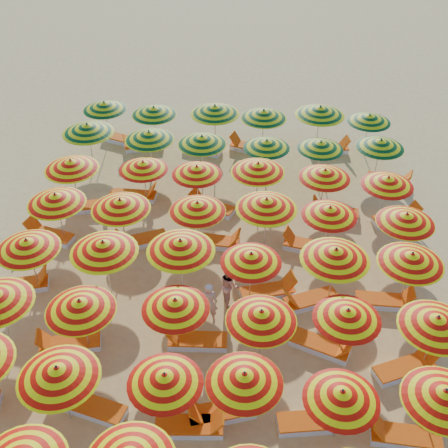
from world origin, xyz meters
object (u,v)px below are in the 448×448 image
(umbrella_28, at_px, (330,211))
(lounger_34, at_px, (329,149))
(umbrella_19, at_px, (104,247))
(lounger_32, at_px, (203,149))
(umbrella_18, at_px, (27,245))
(lounger_23, at_px, (307,246))
(lounger_7, at_px, (92,407))
(lounger_18, at_px, (310,300))
(lounger_30, at_px, (122,139))
(umbrella_41, at_px, (380,144))
(umbrella_42, at_px, (104,106))
(umbrella_9, at_px, (244,378))
(umbrella_30, at_px, (71,165))
(umbrella_43, at_px, (154,111))
(umbrella_44, at_px, (215,110))
(lounger_15, at_px, (405,368))
(umbrella_36, at_px, (88,128))
(umbrella_17, at_px, (437,322))
(lounger_9, at_px, (220,413))
(umbrella_34, at_px, (325,174))
(beachgoer_a, at_px, (209,302))
(umbrella_15, at_px, (261,316))
(lounger_31, at_px, (143,146))
(umbrella_47, at_px, (369,118))
(lounger_19, at_px, (385,301))
(beachgoer_b, at_px, (230,285))
(umbrella_8, at_px, (165,379))
(umbrella_24, at_px, (56,199))
(umbrella_39, at_px, (267,144))
(lounger_25, at_px, (135,196))
(lounger_12, at_px, (69,344))
(umbrella_38, at_px, (202,140))
(umbrella_37, at_px, (149,136))
(lounger_27, at_px, (334,213))
(lounger_21, at_px, (141,240))
(umbrella_26, at_px, (197,207))
(lounger_28, at_px, (397,219))
(umbrella_21, at_px, (251,258))
(umbrella_46, at_px, (320,111))
(lounger_33, at_px, (249,148))
(umbrella_27, at_px, (266,204))
(lounger_17, at_px, (269,291))
(lounger_26, at_px, (211,207))
(umbrella_29, at_px, (406,218))
(lounger_10, at_px, (313,422))
(umbrella_40, at_px, (321,145))
(lounger_24, at_px, (93,206))
(umbrella_16, at_px, (348,314))
(umbrella_10, at_px, (342,395))
(lounger_14, at_px, (322,346))
(lounger_29, at_px, (389,181))
(umbrella_32, at_px, (197,170))
(lounger_11, at_px, (404,436))
(umbrella_11, at_px, (444,395))
(lounger_20, at_px, (49,235))

(umbrella_28, distance_m, lounger_34, 6.98)
(umbrella_19, bearing_deg, lounger_32, 77.47)
(umbrella_18, relative_size, lounger_23, 1.27)
(lounger_7, distance_m, lounger_18, 7.17)
(umbrella_28, xyz_separation_m, lounger_30, (-8.68, 6.90, -1.58))
(umbrella_18, distance_m, umbrella_41, 13.56)
(umbrella_42, bearing_deg, umbrella_9, -63.66)
(lounger_23, bearing_deg, umbrella_9, 88.36)
(umbrella_30, xyz_separation_m, umbrella_42, (-0.02, 4.98, -0.09))
(umbrella_9, bearing_deg, umbrella_43, 108.80)
(umbrella_43, xyz_separation_m, umbrella_44, (2.62, 0.01, 0.15))
(lounger_15, bearing_deg, umbrella_36, 115.53)
(umbrella_17, distance_m, lounger_9, 6.06)
(umbrella_34, height_order, beachgoer_a, umbrella_34)
(umbrella_15, xyz_separation_m, lounger_31, (-5.50, 11.26, -1.64))
(umbrella_19, xyz_separation_m, umbrella_47, (9.02, 9.39, -0.22))
(lounger_19, xyz_separation_m, beachgoer_b, (-4.81, -0.25, 0.57))
(umbrella_8, distance_m, umbrella_24, 8.32)
(umbrella_39, xyz_separation_m, lounger_25, (-5.02, -1.70, -1.56))
(lounger_12, bearing_deg, lounger_34, -139.22)
(umbrella_38, relative_size, lounger_9, 1.13)
(umbrella_37, distance_m, lounger_34, 8.02)
(umbrella_37, relative_size, lounger_27, 1.42)
(lounger_19, relative_size, lounger_21, 0.96)
(umbrella_26, distance_m, lounger_28, 7.59)
(umbrella_21, height_order, umbrella_43, umbrella_43)
(umbrella_47, bearing_deg, umbrella_46, 179.90)
(umbrella_19, height_order, lounger_19, umbrella_19)
(umbrella_44, bearing_deg, lounger_15, -61.33)
(lounger_33, bearing_deg, umbrella_27, 115.77)
(lounger_17, height_order, lounger_26, same)
(umbrella_29, distance_m, lounger_10, 7.46)
(umbrella_26, xyz_separation_m, lounger_23, (3.76, 0.20, -1.63))
(umbrella_40, distance_m, lounger_24, 9.13)
(umbrella_8, height_order, beachgoer_a, umbrella_8)
(umbrella_16, bearing_deg, umbrella_10, -98.05)
(lounger_14, bearing_deg, umbrella_16, -0.13)
(lounger_18, height_order, lounger_29, same)
(lounger_29, relative_size, lounger_34, 1.01)
(umbrella_16, height_order, lounger_34, umbrella_16)
(umbrella_39, xyz_separation_m, lounger_30, (-6.52, 2.62, -1.56))
(umbrella_32, distance_m, lounger_32, 4.51)
(lounger_21, bearing_deg, lounger_11, 114.78)
(umbrella_36, xyz_separation_m, lounger_26, (5.19, -2.46, -1.80))
(umbrella_11, relative_size, umbrella_42, 1.12)
(umbrella_29, xyz_separation_m, lounger_17, (-4.31, -2.04, -1.63))
(lounger_28, height_order, beachgoer_a, beachgoer_a)
(umbrella_24, height_order, lounger_15, umbrella_24)
(lounger_20, bearing_deg, umbrella_44, -112.53)
(umbrella_28, bearing_deg, umbrella_42, 143.28)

